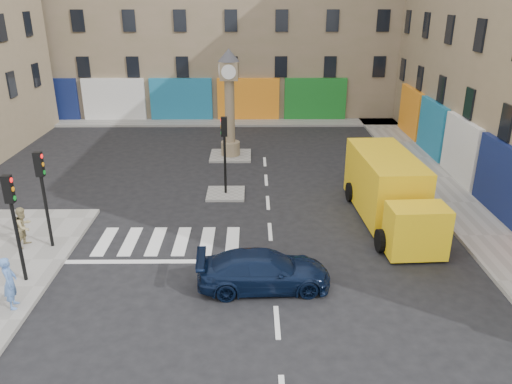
{
  "coord_description": "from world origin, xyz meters",
  "views": [
    {
      "loc": [
        -0.72,
        -14.24,
        9.08
      ],
      "look_at": [
        -0.58,
        3.38,
        2.0
      ],
      "focal_mm": 35.0,
      "sensor_mm": 36.0,
      "label": 1
    }
  ],
  "objects_px": {
    "clock_pillar": "(229,97)",
    "pedestrian_tan": "(24,227)",
    "traffic_light_island": "(225,143)",
    "navy_sedan": "(264,270)",
    "traffic_light_left_near": "(13,212)",
    "pedestrian_blue": "(10,283)",
    "yellow_van": "(389,190)",
    "traffic_light_left_far": "(42,185)"
  },
  "relations": [
    {
      "from": "clock_pillar",
      "to": "pedestrian_tan",
      "type": "xyz_separation_m",
      "value": [
        -7.28,
        -11.35,
        -2.62
      ]
    },
    {
      "from": "pedestrian_tan",
      "to": "clock_pillar",
      "type": "bearing_deg",
      "value": -20.45
    },
    {
      "from": "traffic_light_island",
      "to": "navy_sedan",
      "type": "relative_size",
      "value": 0.85
    },
    {
      "from": "traffic_light_left_near",
      "to": "clock_pillar",
      "type": "xyz_separation_m",
      "value": [
        6.3,
        13.8,
        0.93
      ]
    },
    {
      "from": "pedestrian_blue",
      "to": "pedestrian_tan",
      "type": "bearing_deg",
      "value": 3.42
    },
    {
      "from": "traffic_light_island",
      "to": "pedestrian_tan",
      "type": "height_order",
      "value": "traffic_light_island"
    },
    {
      "from": "traffic_light_island",
      "to": "clock_pillar",
      "type": "xyz_separation_m",
      "value": [
        0.0,
        6.0,
        0.96
      ]
    },
    {
      "from": "navy_sedan",
      "to": "clock_pillar",
      "type": "bearing_deg",
      "value": 3.45
    },
    {
      "from": "yellow_van",
      "to": "pedestrian_blue",
      "type": "xyz_separation_m",
      "value": [
        -13.06,
        -6.54,
        -0.33
      ]
    },
    {
      "from": "traffic_light_left_near",
      "to": "pedestrian_tan",
      "type": "height_order",
      "value": "traffic_light_left_near"
    },
    {
      "from": "traffic_light_left_near",
      "to": "pedestrian_tan",
      "type": "relative_size",
      "value": 2.38
    },
    {
      "from": "clock_pillar",
      "to": "navy_sedan",
      "type": "distance_m",
      "value": 14.48
    },
    {
      "from": "traffic_light_left_far",
      "to": "navy_sedan",
      "type": "distance_m",
      "value": 8.63
    },
    {
      "from": "traffic_light_left_far",
      "to": "clock_pillar",
      "type": "xyz_separation_m",
      "value": [
        6.3,
        11.4,
        0.93
      ]
    },
    {
      "from": "yellow_van",
      "to": "pedestrian_blue",
      "type": "distance_m",
      "value": 14.61
    },
    {
      "from": "clock_pillar",
      "to": "pedestrian_tan",
      "type": "relative_size",
      "value": 3.93
    },
    {
      "from": "traffic_light_left_far",
      "to": "clock_pillar",
      "type": "relative_size",
      "value": 0.61
    },
    {
      "from": "clock_pillar",
      "to": "traffic_light_island",
      "type": "bearing_deg",
      "value": -90.0
    },
    {
      "from": "traffic_light_left_near",
      "to": "pedestrian_blue",
      "type": "bearing_deg",
      "value": -78.95
    },
    {
      "from": "clock_pillar",
      "to": "yellow_van",
      "type": "bearing_deg",
      "value": -51.25
    },
    {
      "from": "traffic_light_island",
      "to": "navy_sedan",
      "type": "bearing_deg",
      "value": -78.49
    },
    {
      "from": "navy_sedan",
      "to": "pedestrian_tan",
      "type": "xyz_separation_m",
      "value": [
        -8.93,
        2.74,
        0.29
      ]
    },
    {
      "from": "traffic_light_left_far",
      "to": "pedestrian_tan",
      "type": "bearing_deg",
      "value": 177.19
    },
    {
      "from": "yellow_van",
      "to": "traffic_light_left_near",
      "type": "bearing_deg",
      "value": -162.35
    },
    {
      "from": "traffic_light_left_near",
      "to": "yellow_van",
      "type": "distance_m",
      "value": 14.32
    },
    {
      "from": "traffic_light_island",
      "to": "pedestrian_tan",
      "type": "distance_m",
      "value": 9.19
    },
    {
      "from": "traffic_light_left_far",
      "to": "clock_pillar",
      "type": "height_order",
      "value": "clock_pillar"
    },
    {
      "from": "traffic_light_left_near",
      "to": "navy_sedan",
      "type": "distance_m",
      "value": 8.2
    },
    {
      "from": "traffic_light_left_far",
      "to": "navy_sedan",
      "type": "relative_size",
      "value": 0.85
    },
    {
      "from": "yellow_van",
      "to": "pedestrian_blue",
      "type": "height_order",
      "value": "yellow_van"
    },
    {
      "from": "traffic_light_left_far",
      "to": "clock_pillar",
      "type": "distance_m",
      "value": 13.05
    },
    {
      "from": "traffic_light_island",
      "to": "yellow_van",
      "type": "relative_size",
      "value": 0.5
    },
    {
      "from": "navy_sedan",
      "to": "traffic_light_left_far",
      "type": "bearing_deg",
      "value": 68.06
    },
    {
      "from": "pedestrian_blue",
      "to": "yellow_van",
      "type": "bearing_deg",
      "value": -77.85
    },
    {
      "from": "traffic_light_left_far",
      "to": "yellow_van",
      "type": "distance_m",
      "value": 13.67
    },
    {
      "from": "yellow_van",
      "to": "pedestrian_tan",
      "type": "height_order",
      "value": "yellow_van"
    },
    {
      "from": "clock_pillar",
      "to": "yellow_van",
      "type": "xyz_separation_m",
      "value": [
        7.06,
        -8.79,
        -2.22
      ]
    },
    {
      "from": "traffic_light_island",
      "to": "pedestrian_tan",
      "type": "relative_size",
      "value": 2.38
    },
    {
      "from": "yellow_van",
      "to": "pedestrian_blue",
      "type": "bearing_deg",
      "value": -156.28
    },
    {
      "from": "navy_sedan",
      "to": "pedestrian_tan",
      "type": "bearing_deg",
      "value": 69.71
    },
    {
      "from": "traffic_light_left_far",
      "to": "navy_sedan",
      "type": "height_order",
      "value": "traffic_light_left_far"
    },
    {
      "from": "pedestrian_blue",
      "to": "pedestrian_tan",
      "type": "height_order",
      "value": "pedestrian_blue"
    }
  ]
}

